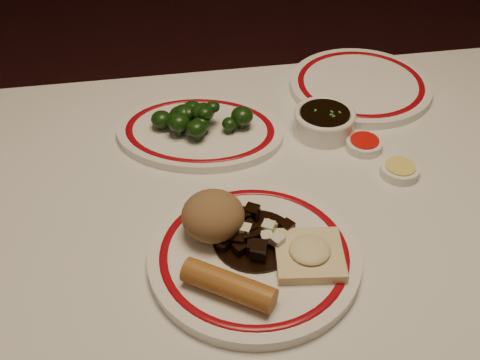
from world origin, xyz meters
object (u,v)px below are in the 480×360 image
Objects in this scene: dining_table at (297,255)px; rice_mound at (213,216)px; stirfry_heap at (254,236)px; broccoli_pile at (196,117)px; spring_roll at (229,285)px; main_plate at (254,256)px; broccoli_plate at (200,132)px; fried_wonton at (309,254)px; soy_bowl at (324,122)px.

rice_mound reaches higher than dining_table.
broccoli_pile is at bearing 99.59° from stirfry_heap.
main_plate is at bearing -0.06° from spring_roll.
broccoli_plate is (-0.04, 0.31, -0.00)m from main_plate.
fried_wonton is (-0.02, -0.10, 0.12)m from dining_table.
spring_roll is 1.03× the size of stirfry_heap.
main_plate reaches higher than dining_table.
broccoli_pile reaches higher than main_plate.
spring_roll is (0.00, -0.11, -0.02)m from rice_mound.
stirfry_heap is 0.30m from broccoli_pile.
broccoli_pile reaches higher than fried_wonton.
rice_mound reaches higher than broccoli_plate.
fried_wonton reaches higher than main_plate.
rice_mound is 0.33m from soy_bowl.
rice_mound is 0.74× the size of stirfry_heap.
soy_bowl is at bearing 56.15° from stirfry_heap.
broccoli_pile is at bearing 109.38° from fried_wonton.
main_plate is 0.08m from fried_wonton.
spring_roll reaches higher than soy_bowl.
stirfry_heap reaches higher than soy_bowl.
rice_mound is at bearing -92.19° from broccoli_plate.
spring_roll reaches higher than dining_table.
main_plate is 2.16× the size of broccoli_pile.
main_plate is 3.58× the size of soy_bowl.
stirfry_heap is (0.05, -0.03, -0.02)m from rice_mound.
spring_roll is 0.38m from broccoli_plate.
spring_roll is 0.10m from stirfry_heap.
broccoli_pile is at bearing 172.94° from soy_bowl.
broccoli_pile is 0.23m from soy_bowl.
main_plate is 0.08m from rice_mound.
fried_wonton is at bearing -18.08° from main_plate.
soy_bowl is (0.09, 0.20, 0.11)m from dining_table.
spring_roll reaches higher than fried_wonton.
dining_table is 0.28m from broccoli_plate.
main_plate is at bearing -122.25° from soy_bowl.
rice_mound is 0.26× the size of broccoli_plate.
soy_bowl is at bearing 57.75° from main_plate.
stirfry_heap reaches higher than main_plate.
broccoli_pile is (-0.05, 0.31, 0.03)m from main_plate.
soy_bowl is (0.23, 0.35, -0.01)m from spring_roll.
spring_roll is 1.21× the size of fried_wonton.
stirfry_heap is 0.29m from broccoli_plate.
rice_mound is 0.26m from broccoli_plate.
broccoli_plate is 0.22m from soy_bowl.
dining_table is at bearing -114.22° from soy_bowl.
rice_mound reaches higher than stirfry_heap.
rice_mound reaches higher than main_plate.
dining_table is 9.54× the size of spring_roll.
dining_table is at bearing -59.93° from broccoli_pile.
spring_roll is (-0.13, -0.15, 0.13)m from dining_table.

